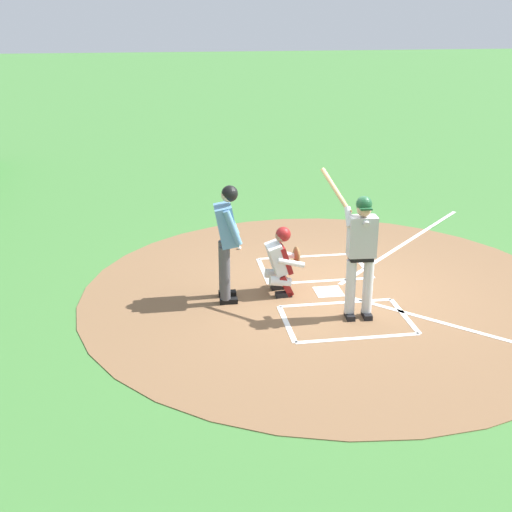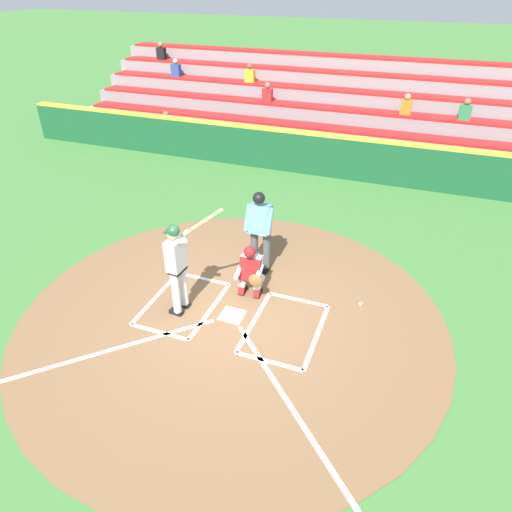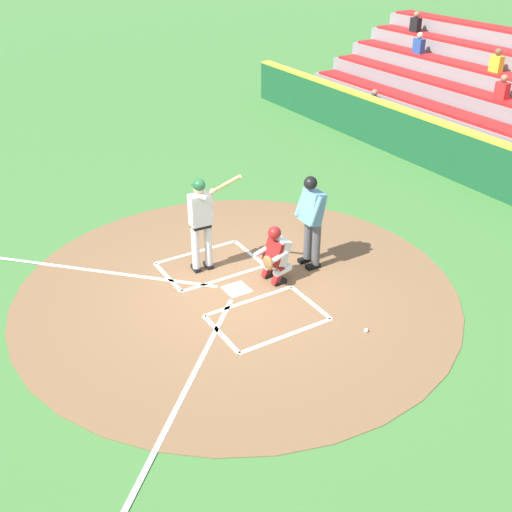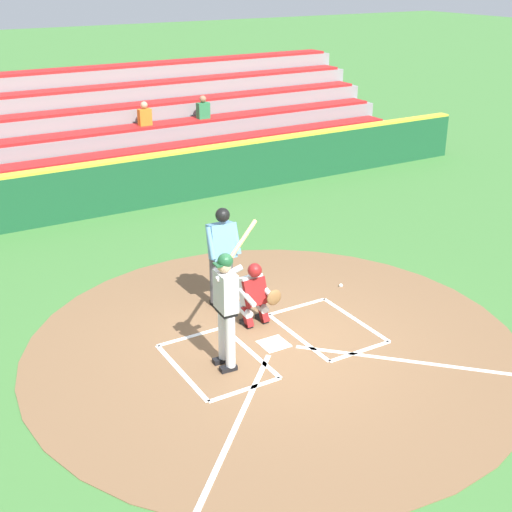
# 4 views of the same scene
# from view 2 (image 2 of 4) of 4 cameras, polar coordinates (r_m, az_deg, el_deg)

# --- Properties ---
(ground_plane) EXTENTS (120.00, 120.00, 0.00)m
(ground_plane) POSITION_cam_2_polar(r_m,az_deg,el_deg) (8.80, -2.99, -7.41)
(ground_plane) COLOR #427A38
(dirt_circle) EXTENTS (8.00, 8.00, 0.01)m
(dirt_circle) POSITION_cam_2_polar(r_m,az_deg,el_deg) (8.80, -2.99, -7.38)
(dirt_circle) COLOR brown
(dirt_circle) RESTS_ON ground
(home_plate_and_chalk) EXTENTS (7.93, 4.91, 0.01)m
(home_plate_and_chalk) POSITION_cam_2_polar(r_m,az_deg,el_deg) (8.20, -5.44, -10.98)
(home_plate_and_chalk) COLOR white
(home_plate_and_chalk) RESTS_ON dirt_circle
(batter) EXTENTS (0.96, 0.67, 2.13)m
(batter) POSITION_cam_2_polar(r_m,az_deg,el_deg) (8.39, -9.71, -0.82)
(batter) COLOR silver
(batter) RESTS_ON ground
(catcher) EXTENTS (0.61, 0.61, 1.13)m
(catcher) POSITION_cam_2_polar(r_m,az_deg,el_deg) (8.99, -0.63, -1.73)
(catcher) COLOR black
(catcher) RESTS_ON ground
(plate_umpire) EXTENTS (0.59, 0.42, 1.86)m
(plate_umpire) POSITION_cam_2_polar(r_m,az_deg,el_deg) (9.49, 0.48, 3.70)
(plate_umpire) COLOR #4C4C51
(plate_umpire) RESTS_ON ground
(baseball) EXTENTS (0.07, 0.07, 0.07)m
(baseball) POSITION_cam_2_polar(r_m,az_deg,el_deg) (9.25, 12.86, -5.80)
(baseball) COLOR white
(baseball) RESTS_ON ground
(backstop_wall) EXTENTS (22.00, 0.36, 1.31)m
(backstop_wall) POSITION_cam_2_polar(r_m,az_deg,el_deg) (14.82, 8.60, 12.31)
(backstop_wall) COLOR #19512D
(backstop_wall) RESTS_ON ground
(bleacher_stand) EXTENTS (20.00, 5.10, 3.00)m
(bleacher_stand) POSITION_cam_2_polar(r_m,az_deg,el_deg) (18.33, 11.51, 17.03)
(bleacher_stand) COLOR gray
(bleacher_stand) RESTS_ON ground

